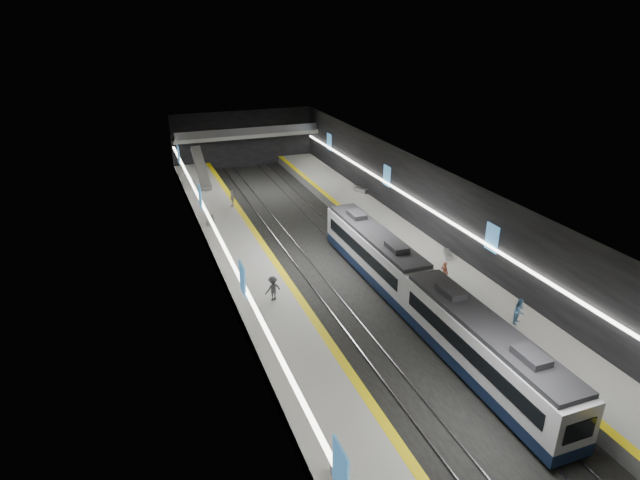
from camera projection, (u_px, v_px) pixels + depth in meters
name	position (u px, v px, depth m)	size (l,w,h in m)	color
ground	(335.00, 267.00, 47.22)	(70.00, 70.00, 0.00)	black
ceiling	(337.00, 180.00, 44.04)	(20.00, 70.00, 0.04)	beige
wall_left	(219.00, 241.00, 42.42)	(0.04, 70.00, 8.00)	black
wall_right	(437.00, 210.00, 48.83)	(0.04, 70.00, 8.00)	black
wall_back	(243.00, 139.00, 75.72)	(20.00, 0.04, 8.00)	black
platform_left	(252.00, 275.00, 44.61)	(5.00, 70.00, 1.00)	slate
tile_surface_left	(252.00, 270.00, 44.41)	(5.00, 70.00, 0.02)	#999994
tactile_strip_left	(277.00, 265.00, 45.11)	(0.60, 70.00, 0.02)	yellow
platform_right	(411.00, 249.00, 49.42)	(5.00, 70.00, 1.00)	slate
tile_surface_right	(411.00, 244.00, 49.22)	(5.00, 70.00, 0.02)	#999994
tactile_strip_right	(390.00, 247.00, 48.51)	(0.60, 70.00, 0.02)	yellow
rails	(335.00, 266.00, 47.19)	(6.52, 70.00, 0.12)	gray
train	(420.00, 291.00, 38.54)	(2.69, 30.04, 3.60)	#0F1B38
ad_posters	(332.00, 215.00, 46.29)	(19.94, 53.50, 2.20)	#448ECC
cove_light_left	(222.00, 243.00, 42.57)	(0.25, 68.60, 0.12)	white
cove_light_right	(435.00, 213.00, 48.85)	(0.25, 68.60, 0.12)	white
mezzanine_bridge	(246.00, 135.00, 73.53)	(20.00, 3.00, 1.50)	gray
escalator	(201.00, 168.00, 66.02)	(1.20, 8.00, 0.60)	#99999E
bench_left_far	(210.00, 221.00, 54.03)	(0.56, 2.03, 0.50)	#99999E
bench_right_near	(447.00, 255.00, 46.63)	(0.48, 1.74, 0.43)	#99999E
bench_right_far	(361.00, 190.00, 63.14)	(0.57, 2.03, 0.50)	#99999E
passenger_right_a	(444.00, 273.00, 41.91)	(0.66, 0.44, 1.82)	#AC5840
passenger_right_b	(520.00, 311.00, 36.55)	(0.90, 0.70, 1.84)	#5385B5
passenger_left_a	(232.00, 198.00, 58.32)	(1.08, 0.45, 1.84)	silver
passenger_left_b	(273.00, 289.00, 39.43)	(1.24, 0.71, 1.92)	#393A3F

